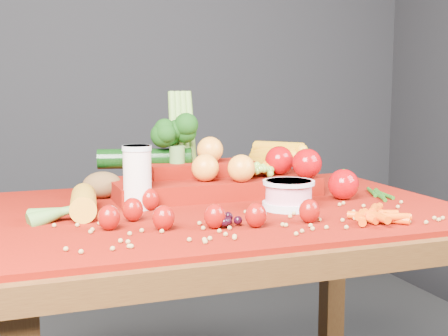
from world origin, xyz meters
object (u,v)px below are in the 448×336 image
object	(u,v)px
yogurt_bowl	(289,194)
produce_mound	(222,172)
milk_glass	(137,175)
table	(227,250)

from	to	relation	value
yogurt_bowl	produce_mound	size ratio (longest dim) A/B	0.20
milk_glass	yogurt_bowl	world-z (taller)	milk_glass
table	produce_mound	bearing A→B (deg)	74.37
milk_glass	yogurt_bowl	bearing A→B (deg)	-20.39
milk_glass	produce_mound	xyz separation A→B (m)	(0.25, 0.11, -0.02)
table	produce_mound	xyz separation A→B (m)	(0.04, 0.16, 0.17)
milk_glass	produce_mound	size ratio (longest dim) A/B	0.24
table	yogurt_bowl	xyz separation A→B (m)	(0.12, -0.08, 0.14)
table	yogurt_bowl	distance (m)	0.20
table	milk_glass	distance (m)	0.28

